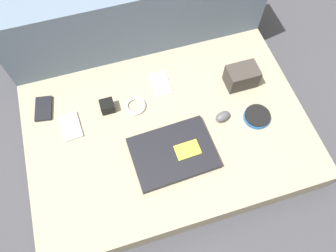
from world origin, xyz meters
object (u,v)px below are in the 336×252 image
Objects in this scene: speaker_puck at (257,116)px; camera_pouch at (242,76)px; phone_small at (71,126)px; laptop at (173,153)px; phone_silver at (161,84)px; phone_black at (44,109)px; charger_brick at (107,106)px; computer_mouse at (223,116)px.

camera_pouch is at bearing 89.48° from speaker_puck.
phone_small is at bearing -179.80° from camera_pouch.
camera_pouch is (0.36, 0.23, 0.03)m from laptop.
phone_small is (-0.71, 0.17, -0.01)m from speaker_puck.
speaker_puck reaches higher than phone_silver.
laptop is 0.43m from camera_pouch.
charger_brick is at bearing -7.19° from phone_black.
phone_black is (-0.80, 0.28, -0.01)m from speaker_puck.
phone_silver is at bearing 9.08° from phone_small.
charger_brick is at bearing 176.50° from camera_pouch.
speaker_puck is 0.18m from camera_pouch.
phone_black is at bearing 160.44° from speaker_puck.
computer_mouse reaches higher than laptop.
phone_silver is 0.96× the size of phone_small.
camera_pouch is at bearing -3.55° from phone_small.
laptop is 0.25m from computer_mouse.
phone_black is 0.98× the size of phone_small.
laptop is at bearing -53.94° from charger_brick.
phone_small is (-0.57, 0.14, -0.01)m from computer_mouse.
speaker_puck is at bearing -39.67° from phone_silver.
charger_brick is (-0.19, 0.26, 0.01)m from laptop.
charger_brick is (-0.42, 0.17, 0.01)m from computer_mouse.
speaker_puck is 0.87× the size of phone_small.
phone_small is 2.23× the size of charger_brick.
phone_black reaches higher than phone_silver.
camera_pouch is (0.13, 0.14, 0.03)m from computer_mouse.
phone_silver is at bearing 12.55° from charger_brick.
speaker_puck is 0.83× the size of camera_pouch.
speaker_puck is at bearing -17.56° from phone_small.
speaker_puck is at bearing 5.73° from laptop.
camera_pouch reaches higher than phone_small.
computer_mouse is at bearing -22.33° from charger_brick.
phone_silver is at bearing 114.18° from computer_mouse.
computer_mouse is 0.56× the size of camera_pouch.
phone_silver and phone_small have the same top height.
laptop reaches higher than phone_small.
laptop reaches higher than speaker_puck.
speaker_puck is 0.89× the size of phone_black.
computer_mouse is 0.29m from phone_silver.
phone_black is 0.94× the size of camera_pouch.
phone_black reaches higher than phone_small.
camera_pouch is 0.55m from charger_brick.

